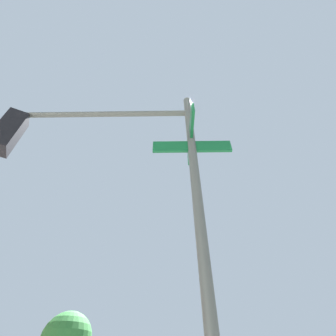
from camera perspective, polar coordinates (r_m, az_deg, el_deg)
The scene contains 1 object.
traffic_signal_near at distance 3.21m, azimuth -17.75°, elevation 1.31°, with size 1.88×3.21×5.34m.
Camera 1 is at (-8.52, -5.56, 1.66)m, focal length 24.60 mm.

